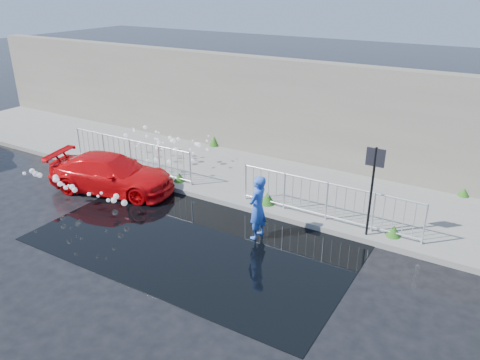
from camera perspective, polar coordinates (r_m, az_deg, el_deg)
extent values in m
plane|color=black|center=(11.79, -9.81, -8.43)|extent=(90.00, 90.00, 0.00)
cube|color=slate|center=(15.41, 2.19, 0.12)|extent=(30.00, 4.00, 0.15)
cube|color=slate|center=(13.84, -1.83, -2.65)|extent=(30.00, 0.25, 0.16)
cube|color=#6B685A|center=(16.68, 5.98, 8.45)|extent=(30.00, 0.60, 3.50)
cube|color=black|center=(12.17, -4.95, -7.01)|extent=(8.00, 5.00, 0.01)
cylinder|color=black|center=(11.90, 15.66, -1.85)|extent=(0.06, 0.06, 2.50)
cube|color=black|center=(11.53, 16.19, 2.66)|extent=(0.45, 0.04, 0.45)
cylinder|color=silver|center=(17.96, -19.01, 4.37)|extent=(0.05, 0.05, 1.10)
cylinder|color=silver|center=(14.65, -6.07, 1.38)|extent=(0.05, 0.05, 1.10)
cylinder|color=silver|center=(16.03, -13.36, 4.79)|extent=(5.00, 0.04, 0.04)
cylinder|color=silver|center=(16.34, -13.06, 1.63)|extent=(5.00, 0.04, 0.04)
cylinder|color=silver|center=(13.62, 0.70, -0.23)|extent=(0.05, 0.05, 1.10)
cylinder|color=silver|center=(12.15, 21.60, -5.05)|extent=(0.05, 0.05, 1.10)
cylinder|color=silver|center=(12.44, 10.70, -0.38)|extent=(5.00, 0.04, 0.04)
cylinder|color=silver|center=(12.85, 10.39, -4.27)|extent=(5.00, 0.04, 0.04)
cone|color=#1B4813|center=(17.60, -17.24, 2.91)|extent=(0.40, 0.40, 0.34)
cone|color=#1B4813|center=(15.12, -7.41, 0.38)|extent=(0.36, 0.36, 0.29)
cone|color=#1B4813|center=(13.50, 3.37, -2.20)|extent=(0.44, 0.44, 0.36)
cone|color=#1B4813|center=(12.47, 18.22, -5.91)|extent=(0.38, 0.38, 0.28)
cone|color=#1B4813|center=(18.30, -3.16, 4.80)|extent=(0.42, 0.42, 0.39)
cone|color=#1B4813|center=(15.51, 25.64, -1.33)|extent=(0.34, 0.34, 0.25)
sphere|color=white|center=(17.80, -12.79, 5.85)|extent=(0.10, 0.10, 0.10)
sphere|color=white|center=(16.78, -7.55, 5.01)|extent=(0.12, 0.12, 0.12)
sphere|color=white|center=(16.55, -15.88, 2.13)|extent=(0.09, 0.09, 0.09)
sphere|color=white|center=(15.84, -5.71, 3.29)|extent=(0.08, 0.08, 0.08)
sphere|color=white|center=(17.16, -9.88, 5.71)|extent=(0.06, 0.06, 0.06)
sphere|color=white|center=(16.58, -12.30, 3.35)|extent=(0.07, 0.07, 0.07)
sphere|color=white|center=(17.16, -12.10, 4.45)|extent=(0.15, 0.15, 0.15)
sphere|color=white|center=(16.79, -9.39, 4.52)|extent=(0.07, 0.07, 0.07)
sphere|color=white|center=(16.26, -5.79, 4.80)|extent=(0.06, 0.06, 0.06)
sphere|color=white|center=(16.75, -15.60, 1.87)|extent=(0.08, 0.08, 0.08)
sphere|color=white|center=(17.71, -10.19, 5.80)|extent=(0.10, 0.10, 0.10)
sphere|color=white|center=(16.46, -9.50, 3.81)|extent=(0.08, 0.08, 0.08)
sphere|color=white|center=(16.34, -8.14, 4.74)|extent=(0.18, 0.18, 0.18)
sphere|color=white|center=(16.44, -14.93, 1.19)|extent=(0.13, 0.13, 0.13)
sphere|color=white|center=(15.70, -8.64, 2.22)|extent=(0.15, 0.15, 0.15)
sphere|color=white|center=(16.08, -5.06, 4.30)|extent=(0.17, 0.17, 0.17)
sphere|color=white|center=(16.87, -9.89, 4.55)|extent=(0.14, 0.14, 0.14)
sphere|color=white|center=(16.24, -4.08, 4.80)|extent=(0.07, 0.07, 0.07)
sphere|color=white|center=(17.05, -10.01, 4.92)|extent=(0.09, 0.09, 0.09)
sphere|color=white|center=(15.95, -14.45, 1.02)|extent=(0.08, 0.08, 0.08)
sphere|color=white|center=(18.08, -12.84, 6.08)|extent=(0.09, 0.09, 0.09)
sphere|color=white|center=(17.82, -11.51, 6.32)|extent=(0.14, 0.14, 0.14)
sphere|color=white|center=(16.29, -5.35, 4.38)|extent=(0.14, 0.14, 0.14)
sphere|color=white|center=(17.09, -10.28, 4.98)|extent=(0.10, 0.10, 0.10)
sphere|color=white|center=(16.58, -10.09, 3.86)|extent=(0.14, 0.14, 0.14)
sphere|color=white|center=(15.73, -4.02, 3.70)|extent=(0.10, 0.10, 0.10)
sphere|color=white|center=(15.37, -10.00, 0.35)|extent=(0.08, 0.08, 0.08)
sphere|color=white|center=(16.25, -11.76, 3.09)|extent=(0.06, 0.06, 0.06)
sphere|color=white|center=(17.68, -13.76, 5.32)|extent=(0.15, 0.15, 0.15)
sphere|color=white|center=(15.52, -8.42, 1.73)|extent=(0.11, 0.11, 0.11)
sphere|color=white|center=(15.98, -11.21, 2.32)|extent=(0.11, 0.11, 0.11)
sphere|color=white|center=(16.32, -11.77, 3.44)|extent=(0.06, 0.06, 0.06)
sphere|color=white|center=(15.82, -12.33, 1.81)|extent=(0.17, 0.17, 0.17)
sphere|color=white|center=(16.52, -14.23, 2.40)|extent=(0.11, 0.11, 0.11)
sphere|color=white|center=(17.12, -11.32, 5.27)|extent=(0.10, 0.10, 0.10)
sphere|color=white|center=(16.34, -4.00, 4.74)|extent=(0.07, 0.07, 0.07)
sphere|color=white|center=(17.00, -12.49, 4.03)|extent=(0.08, 0.08, 0.08)
sphere|color=white|center=(15.30, -10.69, 0.90)|extent=(0.16, 0.16, 0.16)
sphere|color=white|center=(16.24, -7.86, 3.69)|extent=(0.17, 0.17, 0.17)
sphere|color=white|center=(16.44, -3.89, 5.38)|extent=(0.06, 0.06, 0.06)
sphere|color=white|center=(15.76, -10.27, 2.43)|extent=(0.15, 0.15, 0.15)
sphere|color=white|center=(16.51, -8.47, 4.72)|extent=(0.06, 0.06, 0.06)
sphere|color=white|center=(16.72, -8.33, 4.76)|extent=(0.12, 0.12, 0.12)
sphere|color=white|center=(16.51, -15.43, 1.73)|extent=(0.11, 0.11, 0.11)
sphere|color=white|center=(15.19, -5.86, 2.41)|extent=(0.11, 0.11, 0.11)
sphere|color=white|center=(15.81, -6.10, 3.72)|extent=(0.07, 0.07, 0.07)
sphere|color=white|center=(16.58, -9.95, 4.27)|extent=(0.09, 0.09, 0.09)
sphere|color=white|center=(15.90, -11.63, 1.74)|extent=(0.07, 0.07, 0.07)
sphere|color=white|center=(16.95, -8.52, 5.13)|extent=(0.14, 0.14, 0.14)
sphere|color=white|center=(17.02, -16.78, 1.93)|extent=(0.06, 0.06, 0.06)
sphere|color=white|center=(13.38, -13.93, -2.72)|extent=(0.18, 0.18, 0.18)
sphere|color=white|center=(15.60, -23.23, 0.59)|extent=(0.07, 0.07, 0.07)
sphere|color=white|center=(15.54, -23.24, 0.54)|extent=(0.16, 0.16, 0.16)
sphere|color=white|center=(13.91, -20.17, -0.65)|extent=(0.08, 0.08, 0.08)
sphere|color=white|center=(15.00, -21.56, 0.31)|extent=(0.17, 0.17, 0.17)
sphere|color=white|center=(15.44, -23.66, 0.69)|extent=(0.17, 0.17, 0.17)
sphere|color=white|center=(14.10, -15.14, -2.41)|extent=(0.17, 0.17, 0.17)
sphere|color=white|center=(15.32, -24.01, 1.01)|extent=(0.16, 0.16, 0.16)
sphere|color=white|center=(14.58, -21.57, 0.04)|extent=(0.16, 0.16, 0.16)
sphere|color=white|center=(12.84, -15.78, -2.40)|extent=(0.10, 0.10, 0.10)
sphere|color=white|center=(13.84, -21.10, -0.45)|extent=(0.15, 0.15, 0.15)
sphere|color=white|center=(13.32, -14.86, -1.94)|extent=(0.16, 0.16, 0.16)
sphere|color=white|center=(13.26, -20.48, -0.88)|extent=(0.12, 0.12, 0.12)
sphere|color=white|center=(14.29, -20.70, -0.56)|extent=(0.07, 0.07, 0.07)
sphere|color=white|center=(12.84, -17.93, -1.66)|extent=(0.10, 0.10, 0.10)
sphere|color=white|center=(14.33, -19.78, -0.81)|extent=(0.16, 0.16, 0.16)
sphere|color=white|center=(15.39, -20.26, -0.77)|extent=(0.14, 0.14, 0.14)
sphere|color=white|center=(14.88, -24.81, 0.74)|extent=(0.10, 0.10, 0.10)
sphere|color=white|center=(13.71, -19.62, -1.05)|extent=(0.08, 0.08, 0.08)
sphere|color=white|center=(14.32, -19.51, -1.15)|extent=(0.16, 0.16, 0.16)
sphere|color=white|center=(15.09, -21.36, 0.02)|extent=(0.13, 0.13, 0.13)
sphere|color=white|center=(13.67, -16.55, -1.54)|extent=(0.08, 0.08, 0.08)
sphere|color=white|center=(12.65, -16.93, -1.91)|extent=(0.07, 0.07, 0.07)
imported|color=red|center=(15.06, -15.39, 0.75)|extent=(4.24, 2.50, 1.15)
imported|color=blue|center=(11.77, 2.15, -3.38)|extent=(0.43, 0.63, 1.70)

